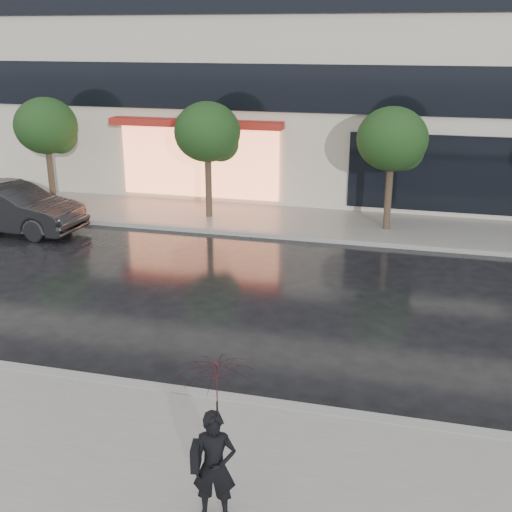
% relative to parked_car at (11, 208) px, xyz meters
% --- Properties ---
extents(ground, '(120.00, 120.00, 0.00)m').
position_rel_parked_car_xyz_m(ground, '(8.68, -7.04, -0.78)').
color(ground, black).
rests_on(ground, ground).
extents(sidewalk_near, '(60.00, 4.50, 0.12)m').
position_rel_parked_car_xyz_m(sidewalk_near, '(8.68, -10.29, -0.72)').
color(sidewalk_near, slate).
rests_on(sidewalk_near, ground).
extents(sidewalk_far, '(60.00, 3.50, 0.12)m').
position_rel_parked_car_xyz_m(sidewalk_far, '(8.68, 3.21, -0.72)').
color(sidewalk_far, slate).
rests_on(sidewalk_far, ground).
extents(curb_near, '(60.00, 0.25, 0.14)m').
position_rel_parked_car_xyz_m(curb_near, '(8.68, -8.04, -0.71)').
color(curb_near, gray).
rests_on(curb_near, ground).
extents(curb_far, '(60.00, 0.25, 0.14)m').
position_rel_parked_car_xyz_m(curb_far, '(8.68, 1.46, -0.71)').
color(curb_far, gray).
rests_on(curb_far, ground).
extents(tree_far_west, '(2.20, 2.20, 3.99)m').
position_rel_parked_car_xyz_m(tree_far_west, '(-0.25, 2.99, 2.14)').
color(tree_far_west, '#33261C').
rests_on(tree_far_west, ground).
extents(tree_mid_west, '(2.20, 2.20, 3.99)m').
position_rel_parked_car_xyz_m(tree_mid_west, '(5.75, 2.99, 2.14)').
color(tree_mid_west, '#33261C').
rests_on(tree_mid_west, ground).
extents(tree_mid_east, '(2.20, 2.20, 3.99)m').
position_rel_parked_car_xyz_m(tree_mid_east, '(11.75, 2.99, 2.14)').
color(tree_mid_east, '#33261C').
rests_on(tree_mid_east, ground).
extents(parked_car, '(4.84, 1.94, 1.56)m').
position_rel_parked_car_xyz_m(parked_car, '(0.00, 0.00, 0.00)').
color(parked_car, black).
rests_on(parked_car, ground).
extents(pedestrian_with_umbrella, '(1.14, 1.16, 2.27)m').
position_rel_parked_car_xyz_m(pedestrian_with_umbrella, '(10.44, -10.84, 0.87)').
color(pedestrian_with_umbrella, black).
rests_on(pedestrian_with_umbrella, sidewalk_near).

